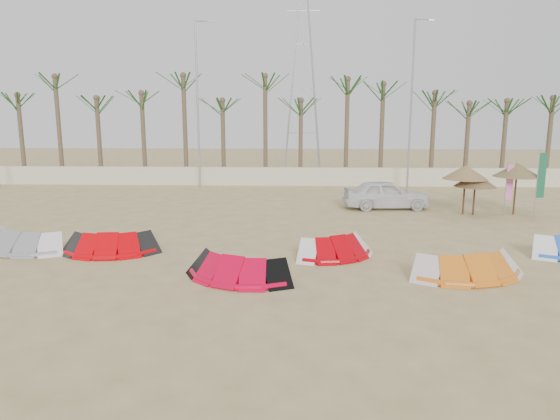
{
  "coord_description": "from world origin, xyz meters",
  "views": [
    {
      "loc": [
        0.75,
        -13.43,
        5.07
      ],
      "look_at": [
        0.0,
        6.0,
        1.3
      ],
      "focal_mm": 32.0,
      "sensor_mm": 36.0,
      "label": 1
    }
  ],
  "objects_px": {
    "kite_red_mid": "(238,264)",
    "kite_red_left": "(113,241)",
    "parasol_left": "(466,172)",
    "kite_orange": "(466,262)",
    "kite_grey": "(25,238)",
    "parasol_right": "(517,170)",
    "parasol_mid": "(475,180)",
    "car": "(386,194)",
    "kite_red_right": "(336,245)"
  },
  "relations": [
    {
      "from": "parasol_left",
      "to": "parasol_mid",
      "type": "bearing_deg",
      "value": -20.98
    },
    {
      "from": "kite_red_left",
      "to": "kite_red_mid",
      "type": "relative_size",
      "value": 0.93
    },
    {
      "from": "kite_red_left",
      "to": "car",
      "type": "xyz_separation_m",
      "value": [
        11.59,
        9.06,
        0.36
      ]
    },
    {
      "from": "kite_red_right",
      "to": "parasol_right",
      "type": "height_order",
      "value": "parasol_right"
    },
    {
      "from": "kite_red_mid",
      "to": "car",
      "type": "distance_m",
      "value": 13.53
    },
    {
      "from": "kite_red_mid",
      "to": "kite_red_left",
      "type": "bearing_deg",
      "value": 151.18
    },
    {
      "from": "parasol_mid",
      "to": "parasol_right",
      "type": "bearing_deg",
      "value": 7.67
    },
    {
      "from": "kite_red_mid",
      "to": "kite_orange",
      "type": "relative_size",
      "value": 0.97
    },
    {
      "from": "parasol_left",
      "to": "kite_red_left",
      "type": "bearing_deg",
      "value": -153.43
    },
    {
      "from": "parasol_left",
      "to": "parasol_mid",
      "type": "height_order",
      "value": "parasol_left"
    },
    {
      "from": "car",
      "to": "kite_red_left",
      "type": "bearing_deg",
      "value": 123.73
    },
    {
      "from": "kite_orange",
      "to": "parasol_right",
      "type": "height_order",
      "value": "parasol_right"
    },
    {
      "from": "kite_red_left",
      "to": "kite_red_right",
      "type": "bearing_deg",
      "value": -1.57
    },
    {
      "from": "kite_grey",
      "to": "parasol_left",
      "type": "height_order",
      "value": "parasol_left"
    },
    {
      "from": "car",
      "to": "parasol_mid",
      "type": "bearing_deg",
      "value": -115.35
    },
    {
      "from": "kite_grey",
      "to": "parasol_mid",
      "type": "relative_size",
      "value": 1.85
    },
    {
      "from": "kite_red_mid",
      "to": "parasol_right",
      "type": "xyz_separation_m",
      "value": [
        12.86,
        10.5,
        1.86
      ]
    },
    {
      "from": "kite_grey",
      "to": "car",
      "type": "distance_m",
      "value": 17.48
    },
    {
      "from": "parasol_right",
      "to": "parasol_mid",
      "type": "bearing_deg",
      "value": -172.33
    },
    {
      "from": "kite_red_mid",
      "to": "kite_orange",
      "type": "bearing_deg",
      "value": 4.15
    },
    {
      "from": "kite_grey",
      "to": "kite_red_left",
      "type": "bearing_deg",
      "value": -4.6
    },
    {
      "from": "kite_grey",
      "to": "parasol_left",
      "type": "distance_m",
      "value": 20.26
    },
    {
      "from": "parasol_mid",
      "to": "kite_red_mid",
      "type": "bearing_deg",
      "value": -136.39
    },
    {
      "from": "kite_red_mid",
      "to": "car",
      "type": "height_order",
      "value": "car"
    },
    {
      "from": "kite_red_left",
      "to": "parasol_left",
      "type": "relative_size",
      "value": 1.41
    },
    {
      "from": "parasol_mid",
      "to": "kite_grey",
      "type": "bearing_deg",
      "value": -159.54
    },
    {
      "from": "kite_orange",
      "to": "parasol_left",
      "type": "distance_m",
      "value": 10.48
    },
    {
      "from": "parasol_right",
      "to": "kite_grey",
      "type": "bearing_deg",
      "value": -160.75
    },
    {
      "from": "kite_orange",
      "to": "parasol_mid",
      "type": "bearing_deg",
      "value": 70.05
    },
    {
      "from": "kite_grey",
      "to": "kite_red_left",
      "type": "distance_m",
      "value": 3.54
    },
    {
      "from": "kite_orange",
      "to": "kite_red_mid",
      "type": "bearing_deg",
      "value": -175.85
    },
    {
      "from": "kite_grey",
      "to": "parasol_right",
      "type": "height_order",
      "value": "parasol_right"
    },
    {
      "from": "kite_grey",
      "to": "kite_red_right",
      "type": "height_order",
      "value": "same"
    },
    {
      "from": "kite_orange",
      "to": "parasol_right",
      "type": "distance_m",
      "value": 11.62
    },
    {
      "from": "parasol_mid",
      "to": "car",
      "type": "distance_m",
      "value": 4.55
    },
    {
      "from": "kite_red_right",
      "to": "kite_orange",
      "type": "distance_m",
      "value": 4.46
    },
    {
      "from": "parasol_right",
      "to": "car",
      "type": "bearing_deg",
      "value": 168.24
    },
    {
      "from": "kite_red_left",
      "to": "kite_red_right",
      "type": "xyz_separation_m",
      "value": [
        8.22,
        -0.23,
        -0.0
      ]
    },
    {
      "from": "kite_red_right",
      "to": "kite_orange",
      "type": "xyz_separation_m",
      "value": [
        3.99,
        -2.0,
        0.0
      ]
    },
    {
      "from": "kite_grey",
      "to": "kite_orange",
      "type": "xyz_separation_m",
      "value": [
        15.73,
        -2.51,
        -0.0
      ]
    },
    {
      "from": "parasol_mid",
      "to": "car",
      "type": "xyz_separation_m",
      "value": [
        -4.14,
        1.59,
        -1.02
      ]
    },
    {
      "from": "kite_grey",
      "to": "kite_orange",
      "type": "bearing_deg",
      "value": -9.07
    },
    {
      "from": "parasol_left",
      "to": "parasol_right",
      "type": "height_order",
      "value": "parasol_right"
    },
    {
      "from": "kite_red_left",
      "to": "parasol_left",
      "type": "bearing_deg",
      "value": 26.57
    },
    {
      "from": "kite_red_left",
      "to": "parasol_right",
      "type": "relative_size",
      "value": 1.34
    },
    {
      "from": "kite_red_left",
      "to": "kite_orange",
      "type": "distance_m",
      "value": 12.41
    },
    {
      "from": "parasol_left",
      "to": "parasol_right",
      "type": "distance_m",
      "value": 2.6
    },
    {
      "from": "kite_red_right",
      "to": "kite_red_left",
      "type": "bearing_deg",
      "value": 178.43
    },
    {
      "from": "kite_grey",
      "to": "kite_orange",
      "type": "relative_size",
      "value": 1.01
    },
    {
      "from": "kite_orange",
      "to": "parasol_right",
      "type": "relative_size",
      "value": 1.49
    }
  ]
}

